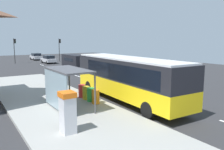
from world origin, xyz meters
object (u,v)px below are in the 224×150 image
(recycling_bin_red, at_px, (82,91))
(traffic_light_near_side, at_px, (60,46))
(bus, at_px, (126,76))
(traffic_light_far_side, at_px, (15,47))
(recycling_bin_green, at_px, (91,95))
(bus_shelter, at_px, (63,79))
(white_van, at_px, (75,61))
(ticket_machine, at_px, (68,112))
(recycling_bin_orange, at_px, (96,97))
(sedan_far, at_px, (36,56))
(sedan_near, at_px, (49,59))
(recycling_bin_yellow, at_px, (86,93))

(recycling_bin_red, xyz_separation_m, traffic_light_near_side, (9.70, 30.48, 2.51))
(bus, distance_m, traffic_light_far_side, 33.57)
(recycling_bin_green, xyz_separation_m, bus_shelter, (-2.21, -0.63, 1.44))
(recycling_bin_red, bearing_deg, traffic_light_near_side, 72.34)
(white_van, distance_m, traffic_light_far_side, 16.68)
(white_van, xyz_separation_m, ticket_machine, (-9.85, -21.21, -0.17))
(white_van, relative_size, recycling_bin_green, 5.50)
(ticket_machine, distance_m, recycling_bin_red, 6.64)
(bus, xyz_separation_m, traffic_light_near_side, (7.21, 32.71, 1.32))
(recycling_bin_orange, height_order, traffic_light_near_side, traffic_light_near_side)
(ticket_machine, bearing_deg, sedan_far, 76.82)
(bus_shelter, bearing_deg, ticket_machine, -108.87)
(sedan_near, bearing_deg, recycling_bin_red, -103.06)
(bus_shelter, bearing_deg, traffic_light_near_side, 69.87)
(ticket_machine, xyz_separation_m, recycling_bin_red, (3.45, 5.65, -0.52))
(bus_shelter, bearing_deg, white_van, 63.92)
(sedan_near, height_order, bus_shelter, bus_shelter)
(recycling_bin_orange, bearing_deg, recycling_bin_green, 90.00)
(recycling_bin_yellow, bearing_deg, recycling_bin_orange, -90.00)
(bus, relative_size, recycling_bin_orange, 11.67)
(traffic_light_far_side, bearing_deg, recycling_bin_red, -92.02)
(recycling_bin_green, bearing_deg, bus_shelter, -164.11)
(bus, height_order, traffic_light_near_side, traffic_light_near_side)
(white_van, relative_size, bus_shelter, 1.31)
(traffic_light_near_side, bearing_deg, ticket_machine, -110.01)
(recycling_bin_red, bearing_deg, white_van, 67.65)
(sedan_far, distance_m, recycling_bin_orange, 39.48)
(white_van, distance_m, ticket_machine, 23.39)
(white_van, xyz_separation_m, traffic_light_far_side, (-5.30, 15.71, 1.82))
(ticket_machine, relative_size, recycling_bin_orange, 2.04)
(ticket_machine, relative_size, recycling_bin_yellow, 2.04)
(recycling_bin_yellow, relative_size, bus_shelter, 0.24)
(recycling_bin_orange, bearing_deg, ticket_machine, -134.19)
(ticket_machine, bearing_deg, traffic_light_near_side, 69.99)
(bus, xyz_separation_m, traffic_light_far_side, (-1.39, 33.51, 1.32))
(recycling_bin_red, bearing_deg, recycling_bin_orange, -90.00)
(sedan_far, relative_size, recycling_bin_green, 4.65)
(recycling_bin_red, bearing_deg, ticket_machine, -121.41)
(ticket_machine, xyz_separation_m, traffic_light_far_side, (4.55, 36.93, 1.99))
(sedan_near, relative_size, recycling_bin_orange, 4.64)
(sedan_near, bearing_deg, traffic_light_near_side, 37.42)
(traffic_light_near_side, xyz_separation_m, bus_shelter, (-11.92, -32.51, -1.06))
(white_van, distance_m, sedan_near, 12.47)
(sedan_near, bearing_deg, bus_shelter, -106.17)
(sedan_near, bearing_deg, recycling_bin_green, -102.46)
(white_van, relative_size, recycling_bin_orange, 5.50)
(traffic_light_near_side, bearing_deg, sedan_far, 116.73)
(recycling_bin_orange, xyz_separation_m, traffic_light_near_side, (9.70, 32.58, 2.51))
(sedan_far, bearing_deg, sedan_near, -89.99)
(ticket_machine, bearing_deg, traffic_light_far_side, 82.97)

